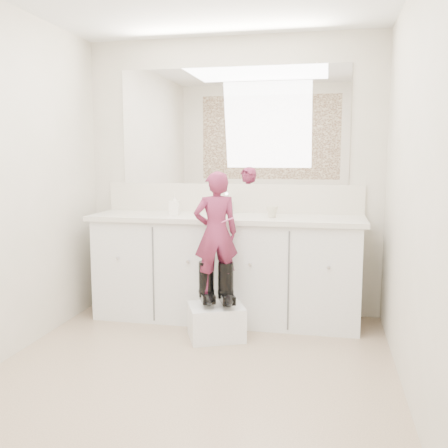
# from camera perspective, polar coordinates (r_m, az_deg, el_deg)

# --- Properties ---
(floor) EXTENTS (3.00, 3.00, 0.00)m
(floor) POSITION_cam_1_polar(r_m,az_deg,el_deg) (3.26, -4.26, -17.39)
(floor) COLOR #816754
(floor) RESTS_ON ground
(wall_back) EXTENTS (2.60, 0.00, 2.60)m
(wall_back) POSITION_cam_1_polar(r_m,az_deg,el_deg) (4.41, 0.94, 5.39)
(wall_back) COLOR beige
(wall_back) RESTS_ON floor
(wall_front) EXTENTS (2.60, 0.00, 2.60)m
(wall_front) POSITION_cam_1_polar(r_m,az_deg,el_deg) (1.58, -19.81, 0.62)
(wall_front) COLOR beige
(wall_front) RESTS_ON floor
(wall_right) EXTENTS (0.00, 3.00, 3.00)m
(wall_right) POSITION_cam_1_polar(r_m,az_deg,el_deg) (2.88, 21.27, 3.59)
(wall_right) COLOR beige
(wall_right) RESTS_ON floor
(vanity_cabinet) EXTENTS (2.20, 0.55, 0.85)m
(vanity_cabinet) POSITION_cam_1_polar(r_m,az_deg,el_deg) (4.25, 0.22, -5.27)
(vanity_cabinet) COLOR silver
(vanity_cabinet) RESTS_ON floor
(countertop) EXTENTS (2.28, 0.58, 0.04)m
(countertop) POSITION_cam_1_polar(r_m,az_deg,el_deg) (4.16, 0.18, 0.67)
(countertop) COLOR beige
(countertop) RESTS_ON vanity_cabinet
(backsplash) EXTENTS (2.28, 0.03, 0.25)m
(backsplash) POSITION_cam_1_polar(r_m,az_deg,el_deg) (4.41, 0.90, 2.98)
(backsplash) COLOR beige
(backsplash) RESTS_ON countertop
(mirror) EXTENTS (2.00, 0.02, 1.00)m
(mirror) POSITION_cam_1_polar(r_m,az_deg,el_deg) (4.41, 0.92, 11.11)
(mirror) COLOR white
(mirror) RESTS_ON wall_back
(dot_panel) EXTENTS (2.00, 0.01, 1.20)m
(dot_panel) POSITION_cam_1_polar(r_m,az_deg,el_deg) (1.60, -20.39, 16.92)
(dot_panel) COLOR #472819
(dot_panel) RESTS_ON wall_front
(faucet) EXTENTS (0.08, 0.08, 0.10)m
(faucet) POSITION_cam_1_polar(r_m,az_deg,el_deg) (4.31, 0.62, 1.86)
(faucet) COLOR silver
(faucet) RESTS_ON countertop
(cup) EXTENTS (0.13, 0.13, 0.09)m
(cup) POSITION_cam_1_polar(r_m,az_deg,el_deg) (4.06, 5.52, 1.41)
(cup) COLOR beige
(cup) RESTS_ON countertop
(soap_bottle) EXTENTS (0.09, 0.09, 0.18)m
(soap_bottle) POSITION_cam_1_polar(r_m,az_deg,el_deg) (4.20, -5.71, 2.23)
(soap_bottle) COLOR white
(soap_bottle) RESTS_ON countertop
(step_stool) EXTENTS (0.50, 0.47, 0.26)m
(step_stool) POSITION_cam_1_polar(r_m,az_deg,el_deg) (3.88, -0.90, -11.10)
(step_stool) COLOR white
(step_stool) RESTS_ON floor
(boot_left) EXTENTS (0.20, 0.25, 0.34)m
(boot_left) POSITION_cam_1_polar(r_m,az_deg,el_deg) (3.81, -2.02, -6.79)
(boot_left) COLOR black
(boot_left) RESTS_ON step_stool
(boot_right) EXTENTS (0.20, 0.25, 0.34)m
(boot_right) POSITION_cam_1_polar(r_m,az_deg,el_deg) (3.78, 0.20, -6.91)
(boot_right) COLOR black
(boot_right) RESTS_ON step_stool
(toddler) EXTENTS (0.39, 0.33, 0.92)m
(toddler) POSITION_cam_1_polar(r_m,az_deg,el_deg) (3.71, -0.93, -1.02)
(toddler) COLOR #B03665
(toddler) RESTS_ON step_stool
(toothbrush) EXTENTS (0.13, 0.06, 0.06)m
(toothbrush) POSITION_cam_1_polar(r_m,az_deg,el_deg) (3.68, 0.10, 0.33)
(toothbrush) COLOR #CD5087
(toothbrush) RESTS_ON toddler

